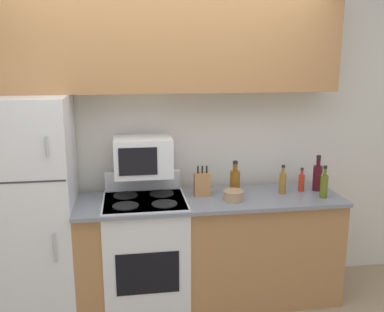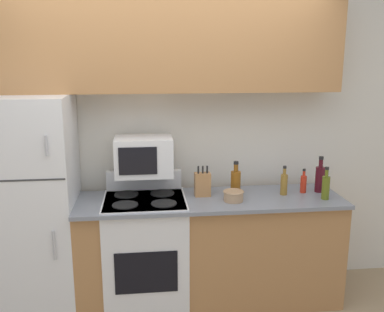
{
  "view_description": "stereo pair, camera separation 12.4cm",
  "coord_description": "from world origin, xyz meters",
  "px_view_note": "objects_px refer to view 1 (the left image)",
  "views": [
    {
      "loc": [
        -0.31,
        -2.9,
        1.99
      ],
      "look_at": [
        0.17,
        0.25,
        1.25
      ],
      "focal_mm": 40.0,
      "sensor_mm": 36.0,
      "label": 1
    },
    {
      "loc": [
        -0.19,
        -2.92,
        1.99
      ],
      "look_at": [
        0.17,
        0.25,
        1.25
      ],
      "focal_mm": 40.0,
      "sensor_mm": 36.0,
      "label": 2
    }
  ],
  "objects_px": {
    "microwave": "(143,157)",
    "bottle_hot_sauce": "(301,182)",
    "bottle_whiskey": "(235,181)",
    "bowl": "(234,195)",
    "bottle_vinegar": "(283,182)",
    "bottle_olive_oil": "(324,185)",
    "stove": "(146,252)",
    "bottle_wine_red": "(317,177)",
    "knife_block": "(202,184)",
    "refrigerator": "(32,210)"
  },
  "relations": [
    {
      "from": "knife_block",
      "to": "bottle_whiskey",
      "type": "xyz_separation_m",
      "value": [
        0.27,
        -0.01,
        0.01
      ]
    },
    {
      "from": "microwave",
      "to": "bottle_wine_red",
      "type": "bearing_deg",
      "value": -2.4
    },
    {
      "from": "stove",
      "to": "bottle_wine_red",
      "type": "xyz_separation_m",
      "value": [
        1.44,
        0.06,
        0.55
      ]
    },
    {
      "from": "microwave",
      "to": "bottle_olive_oil",
      "type": "xyz_separation_m",
      "value": [
        1.41,
        -0.25,
        -0.22
      ]
    },
    {
      "from": "bottle_wine_red",
      "to": "bottle_whiskey",
      "type": "xyz_separation_m",
      "value": [
        -0.71,
        -0.0,
        -0.01
      ]
    },
    {
      "from": "bottle_hot_sauce",
      "to": "bottle_whiskey",
      "type": "distance_m",
      "value": 0.57
    },
    {
      "from": "refrigerator",
      "to": "bottle_olive_oil",
      "type": "height_order",
      "value": "refrigerator"
    },
    {
      "from": "microwave",
      "to": "bottle_olive_oil",
      "type": "height_order",
      "value": "microwave"
    },
    {
      "from": "refrigerator",
      "to": "stove",
      "type": "xyz_separation_m",
      "value": [
        0.85,
        -0.04,
        -0.39
      ]
    },
    {
      "from": "refrigerator",
      "to": "microwave",
      "type": "distance_m",
      "value": 0.93
    },
    {
      "from": "bottle_whiskey",
      "to": "bowl",
      "type": "bearing_deg",
      "value": -107.82
    },
    {
      "from": "bottle_hot_sauce",
      "to": "microwave",
      "type": "bearing_deg",
      "value": 177.22
    },
    {
      "from": "bottle_hot_sauce",
      "to": "bottle_whiskey",
      "type": "xyz_separation_m",
      "value": [
        -0.57,
        -0.0,
        0.03
      ]
    },
    {
      "from": "stove",
      "to": "bottle_olive_oil",
      "type": "bearing_deg",
      "value": -5.17
    },
    {
      "from": "stove",
      "to": "bottle_whiskey",
      "type": "bearing_deg",
      "value": 4.2
    },
    {
      "from": "refrigerator",
      "to": "microwave",
      "type": "height_order",
      "value": "refrigerator"
    },
    {
      "from": "knife_block",
      "to": "bottle_wine_red",
      "type": "xyz_separation_m",
      "value": [
        0.98,
        -0.0,
        0.02
      ]
    },
    {
      "from": "bottle_whiskey",
      "to": "microwave",
      "type": "bearing_deg",
      "value": 175.01
    },
    {
      "from": "bowl",
      "to": "bottle_olive_oil",
      "type": "relative_size",
      "value": 0.63
    },
    {
      "from": "stove",
      "to": "bowl",
      "type": "relative_size",
      "value": 6.57
    },
    {
      "from": "refrigerator",
      "to": "stove",
      "type": "height_order",
      "value": "refrigerator"
    },
    {
      "from": "bottle_wine_red",
      "to": "bottle_whiskey",
      "type": "height_order",
      "value": "bottle_wine_red"
    },
    {
      "from": "stove",
      "to": "bottle_olive_oil",
      "type": "xyz_separation_m",
      "value": [
        1.41,
        -0.13,
        0.53
      ]
    },
    {
      "from": "knife_block",
      "to": "bowl",
      "type": "distance_m",
      "value": 0.27
    },
    {
      "from": "bottle_hot_sauce",
      "to": "bottle_whiskey",
      "type": "bearing_deg",
      "value": -179.93
    },
    {
      "from": "refrigerator",
      "to": "bottle_hot_sauce",
      "type": "distance_m",
      "value": 2.16
    },
    {
      "from": "bowl",
      "to": "microwave",
      "type": "bearing_deg",
      "value": 163.02
    },
    {
      "from": "microwave",
      "to": "bottle_vinegar",
      "type": "bearing_deg",
      "value": -5.09
    },
    {
      "from": "bottle_vinegar",
      "to": "refrigerator",
      "type": "bearing_deg",
      "value": 179.31
    },
    {
      "from": "refrigerator",
      "to": "bottle_olive_oil",
      "type": "xyz_separation_m",
      "value": [
        2.27,
        -0.17,
        0.14
      ]
    },
    {
      "from": "microwave",
      "to": "bottle_wine_red",
      "type": "relative_size",
      "value": 1.5
    },
    {
      "from": "stove",
      "to": "bottle_whiskey",
      "type": "xyz_separation_m",
      "value": [
        0.73,
        0.05,
        0.54
      ]
    },
    {
      "from": "microwave",
      "to": "knife_block",
      "type": "distance_m",
      "value": 0.52
    },
    {
      "from": "microwave",
      "to": "knife_block",
      "type": "relative_size",
      "value": 1.8
    },
    {
      "from": "bowl",
      "to": "bottle_wine_red",
      "type": "height_order",
      "value": "bottle_wine_red"
    },
    {
      "from": "stove",
      "to": "microwave",
      "type": "xyz_separation_m",
      "value": [
        0.0,
        0.12,
        0.76
      ]
    },
    {
      "from": "bottle_whiskey",
      "to": "bottle_wine_red",
      "type": "bearing_deg",
      "value": 0.29
    },
    {
      "from": "microwave",
      "to": "bottle_hot_sauce",
      "type": "height_order",
      "value": "microwave"
    },
    {
      "from": "bottle_hot_sauce",
      "to": "knife_block",
      "type": "bearing_deg",
      "value": 179.54
    },
    {
      "from": "bowl",
      "to": "bottle_whiskey",
      "type": "bearing_deg",
      "value": 72.18
    },
    {
      "from": "bottle_vinegar",
      "to": "bottle_wine_red",
      "type": "bearing_deg",
      "value": 7.12
    },
    {
      "from": "stove",
      "to": "knife_block",
      "type": "bearing_deg",
      "value": 7.49
    },
    {
      "from": "bowl",
      "to": "bottle_vinegar",
      "type": "relative_size",
      "value": 0.68
    },
    {
      "from": "refrigerator",
      "to": "stove",
      "type": "relative_size",
      "value": 1.61
    },
    {
      "from": "bowl",
      "to": "bottle_wine_red",
      "type": "xyz_separation_m",
      "value": [
        0.76,
        0.15,
        0.07
      ]
    },
    {
      "from": "bottle_vinegar",
      "to": "knife_block",
      "type": "bearing_deg",
      "value": 176.23
    },
    {
      "from": "bowl",
      "to": "bottle_vinegar",
      "type": "distance_m",
      "value": 0.45
    },
    {
      "from": "refrigerator",
      "to": "microwave",
      "type": "relative_size",
      "value": 3.82
    },
    {
      "from": "stove",
      "to": "bottle_wine_red",
      "type": "distance_m",
      "value": 1.54
    },
    {
      "from": "refrigerator",
      "to": "bottle_vinegar",
      "type": "distance_m",
      "value": 1.98
    }
  ]
}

